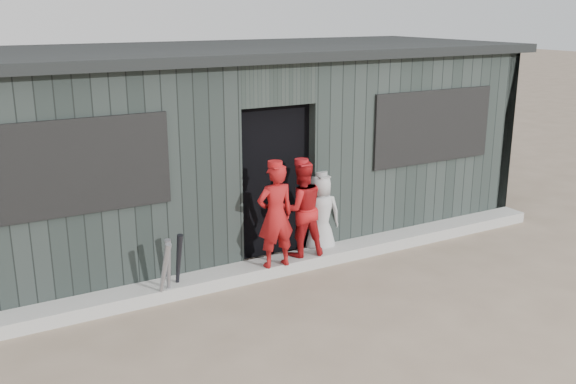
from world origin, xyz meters
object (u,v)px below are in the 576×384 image
player_red_left (275,216)px  dugout (228,143)px  bat_right (178,265)px  bat_left (164,274)px  bat_mid (168,270)px  player_grey_back (320,215)px  player_red_right (301,209)px

player_red_left → dugout: bearing=-95.2°
bat_right → dugout: bearing=50.9°
bat_left → dugout: dugout is taller
dugout → bat_mid: bearing=-130.4°
bat_mid → bat_right: bat_mid is taller
bat_left → dugout: (1.65, 1.93, 0.91)m
bat_mid → player_grey_back: size_ratio=0.68×
bat_left → bat_mid: size_ratio=1.04×
bat_left → player_red_right: (1.86, 0.26, 0.37)m
bat_right → player_grey_back: bearing=7.3°
bat_left → player_grey_back: bearing=10.9°
player_grey_back → bat_right: bearing=22.2°
bat_mid → player_grey_back: bearing=9.3°
bat_right → bat_left: bearing=-142.9°
bat_right → player_red_left: bearing=-3.6°
player_red_right → dugout: (-0.21, 1.66, 0.54)m
bat_left → bat_right: bearing=37.1°
bat_mid → player_grey_back: player_grey_back is taller
bat_left → player_red_left: size_ratio=0.62×
bat_right → player_grey_back: (2.02, 0.26, 0.18)m
player_red_right → player_grey_back: (0.38, 0.17, -0.19)m
bat_left → bat_right: (0.23, 0.17, -0.01)m
player_red_right → dugout: bearing=-73.3°
player_red_right → player_grey_back: player_red_right is taller
player_grey_back → player_red_right: bearing=38.7°
player_red_left → bat_mid: bearing=3.2°
player_grey_back → dugout: dugout is taller
bat_mid → dugout: size_ratio=0.09×
bat_right → bat_mid: bearing=-147.3°
bat_right → player_red_right: (1.63, 0.09, 0.37)m
bat_left → player_red_left: (1.41, 0.10, 0.40)m
bat_mid → player_red_right: player_red_right is taller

